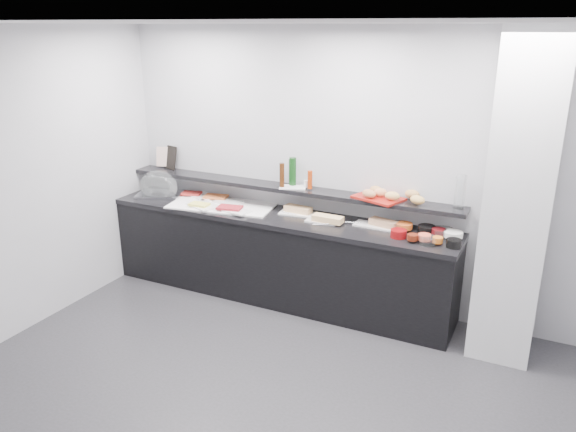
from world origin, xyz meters
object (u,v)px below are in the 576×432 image
at_px(framed_print, 170,157).
at_px(condiment_tray, 293,187).
at_px(sandwich_plate_mid, 322,221).
at_px(carafe, 460,192).
at_px(cloche_base, 160,195).
at_px(bread_tray, 378,198).

bearing_deg(framed_print, condiment_tray, 14.84).
bearing_deg(sandwich_plate_mid, carafe, 6.33).
bearing_deg(framed_print, sandwich_plate_mid, 10.66).
distance_m(cloche_base, condiment_tray, 1.57).
distance_m(cloche_base, sandwich_plate_mid, 1.93).
height_order(sandwich_plate_mid, condiment_tray, condiment_tray).
bearing_deg(cloche_base, carafe, -17.01).
relative_size(condiment_tray, bread_tray, 0.60).
distance_m(sandwich_plate_mid, framed_print, 2.01).
relative_size(sandwich_plate_mid, bread_tray, 0.71).
bearing_deg(carafe, sandwich_plate_mid, -169.49).
bearing_deg(carafe, condiment_tray, -178.02).
height_order(cloche_base, sandwich_plate_mid, cloche_base).
distance_m(cloche_base, framed_print, 0.45).
bearing_deg(bread_tray, sandwich_plate_mid, -141.71).
bearing_deg(bread_tray, carafe, 22.29).
bearing_deg(framed_print, bread_tray, 16.36).
bearing_deg(cloche_base, sandwich_plate_mid, -21.21).
bearing_deg(framed_print, carafe, 17.71).
bearing_deg(sandwich_plate_mid, framed_print, 167.94).
xyz_separation_m(sandwich_plate_mid, framed_print, (-1.96, 0.27, 0.37)).
distance_m(framed_print, carafe, 3.17).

